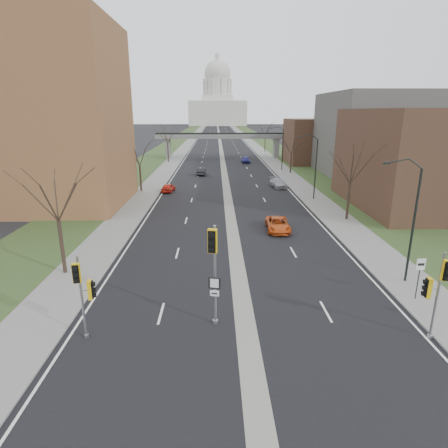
{
  "coord_description": "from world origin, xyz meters",
  "views": [
    {
      "loc": [
        -1.63,
        -18.07,
        11.69
      ],
      "look_at": [
        -1.07,
        8.05,
        3.8
      ],
      "focal_mm": 30.0,
      "sensor_mm": 36.0,
      "label": 1
    }
  ],
  "objects_px": {
    "signal_pole_median": "(214,259)",
    "speed_limit_sign": "(420,271)",
    "car_left_near": "(168,187)",
    "car_left_far": "(202,171)",
    "car_right_mid": "(278,183)",
    "signal_pole_left": "(83,287)",
    "car_right_near": "(278,224)",
    "signal_pole_right": "(437,285)",
    "car_right_far": "(245,160)"
  },
  "relations": [
    {
      "from": "signal_pole_median",
      "to": "car_right_near",
      "type": "height_order",
      "value": "signal_pole_median"
    },
    {
      "from": "car_left_near",
      "to": "speed_limit_sign",
      "type": "bearing_deg",
      "value": 127.49
    },
    {
      "from": "signal_pole_median",
      "to": "car_right_far",
      "type": "distance_m",
      "value": 70.42
    },
    {
      "from": "car_right_near",
      "to": "car_right_mid",
      "type": "height_order",
      "value": "car_right_mid"
    },
    {
      "from": "car_left_far",
      "to": "car_right_near",
      "type": "height_order",
      "value": "car_left_far"
    },
    {
      "from": "speed_limit_sign",
      "to": "car_left_near",
      "type": "relative_size",
      "value": 0.73
    },
    {
      "from": "signal_pole_median",
      "to": "car_right_mid",
      "type": "relative_size",
      "value": 1.23
    },
    {
      "from": "car_left_far",
      "to": "car_right_near",
      "type": "bearing_deg",
      "value": 108.07
    },
    {
      "from": "signal_pole_left",
      "to": "car_left_near",
      "type": "distance_m",
      "value": 38.42
    },
    {
      "from": "signal_pole_right",
      "to": "signal_pole_left",
      "type": "bearing_deg",
      "value": -171.97
    },
    {
      "from": "car_left_far",
      "to": "car_right_near",
      "type": "xyz_separation_m",
      "value": [
        9.03,
        -35.02,
        -0.02
      ]
    },
    {
      "from": "signal_pole_right",
      "to": "car_right_mid",
      "type": "distance_m",
      "value": 41.93
    },
    {
      "from": "signal_pole_right",
      "to": "speed_limit_sign",
      "type": "bearing_deg",
      "value": 79.54
    },
    {
      "from": "car_left_far",
      "to": "signal_pole_left",
      "type": "bearing_deg",
      "value": 89.28
    },
    {
      "from": "signal_pole_left",
      "to": "speed_limit_sign",
      "type": "bearing_deg",
      "value": 4.14
    },
    {
      "from": "signal_pole_right",
      "to": "car_right_near",
      "type": "distance_m",
      "value": 20.01
    },
    {
      "from": "signal_pole_left",
      "to": "signal_pole_median",
      "type": "bearing_deg",
      "value": 2.01
    },
    {
      "from": "car_right_mid",
      "to": "car_right_far",
      "type": "distance_m",
      "value": 29.83
    },
    {
      "from": "signal_pole_median",
      "to": "car_right_near",
      "type": "relative_size",
      "value": 1.22
    },
    {
      "from": "signal_pole_right",
      "to": "car_left_near",
      "type": "bearing_deg",
      "value": 124.95
    },
    {
      "from": "signal_pole_right",
      "to": "car_left_far",
      "type": "xyz_separation_m",
      "value": [
        -13.99,
        54.24,
        -2.54
      ]
    },
    {
      "from": "signal_pole_right",
      "to": "car_left_near",
      "type": "relative_size",
      "value": 1.3
    },
    {
      "from": "car_right_mid",
      "to": "signal_pole_median",
      "type": "bearing_deg",
      "value": -111.85
    },
    {
      "from": "signal_pole_right",
      "to": "car_right_near",
      "type": "bearing_deg",
      "value": 113.98
    },
    {
      "from": "speed_limit_sign",
      "to": "car_left_far",
      "type": "xyz_separation_m",
      "value": [
        -15.57,
        49.89,
        -1.34
      ]
    },
    {
      "from": "signal_pole_median",
      "to": "car_left_far",
      "type": "xyz_separation_m",
      "value": [
        -2.6,
        52.71,
        -3.42
      ]
    },
    {
      "from": "speed_limit_sign",
      "to": "car_right_near",
      "type": "distance_m",
      "value": 16.3
    },
    {
      "from": "car_right_far",
      "to": "car_left_far",
      "type": "bearing_deg",
      "value": -121.1
    },
    {
      "from": "signal_pole_right",
      "to": "car_right_mid",
      "type": "bearing_deg",
      "value": 101.3
    },
    {
      "from": "signal_pole_right",
      "to": "car_left_near",
      "type": "distance_m",
      "value": 43.05
    },
    {
      "from": "car_left_near",
      "to": "car_right_mid",
      "type": "distance_m",
      "value": 17.41
    },
    {
      "from": "car_left_near",
      "to": "car_left_far",
      "type": "height_order",
      "value": "car_left_far"
    },
    {
      "from": "signal_pole_left",
      "to": "car_right_far",
      "type": "relative_size",
      "value": 1.02
    },
    {
      "from": "signal_pole_left",
      "to": "car_right_mid",
      "type": "height_order",
      "value": "signal_pole_left"
    },
    {
      "from": "speed_limit_sign",
      "to": "car_right_mid",
      "type": "bearing_deg",
      "value": 90.75
    },
    {
      "from": "car_left_far",
      "to": "car_right_mid",
      "type": "height_order",
      "value": "car_right_mid"
    },
    {
      "from": "car_left_far",
      "to": "car_right_far",
      "type": "xyz_separation_m",
      "value": [
        9.73,
        17.27,
        0.1
      ]
    },
    {
      "from": "signal_pole_median",
      "to": "car_right_far",
      "type": "relative_size",
      "value": 1.28
    },
    {
      "from": "signal_pole_right",
      "to": "car_right_far",
      "type": "relative_size",
      "value": 1.07
    },
    {
      "from": "signal_pole_left",
      "to": "car_right_mid",
      "type": "distance_m",
      "value": 44.69
    },
    {
      "from": "speed_limit_sign",
      "to": "car_right_near",
      "type": "xyz_separation_m",
      "value": [
        -6.54,
        14.87,
        -1.35
      ]
    },
    {
      "from": "signal_pole_right",
      "to": "car_right_mid",
      "type": "height_order",
      "value": "signal_pole_right"
    },
    {
      "from": "speed_limit_sign",
      "to": "car_right_far",
      "type": "xyz_separation_m",
      "value": [
        -5.84,
        67.16,
        -1.24
      ]
    },
    {
      "from": "signal_pole_median",
      "to": "signal_pole_right",
      "type": "relative_size",
      "value": 1.2
    },
    {
      "from": "car_left_far",
      "to": "car_left_near",
      "type": "bearing_deg",
      "value": 77.46
    },
    {
      "from": "signal_pole_median",
      "to": "speed_limit_sign",
      "type": "bearing_deg",
      "value": 24.19
    },
    {
      "from": "signal_pole_median",
      "to": "car_right_mid",
      "type": "distance_m",
      "value": 41.68
    },
    {
      "from": "signal_pole_median",
      "to": "car_left_near",
      "type": "height_order",
      "value": "signal_pole_median"
    },
    {
      "from": "car_left_far",
      "to": "car_right_far",
      "type": "relative_size",
      "value": 0.91
    },
    {
      "from": "car_left_far",
      "to": "car_right_near",
      "type": "relative_size",
      "value": 0.87
    }
  ]
}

